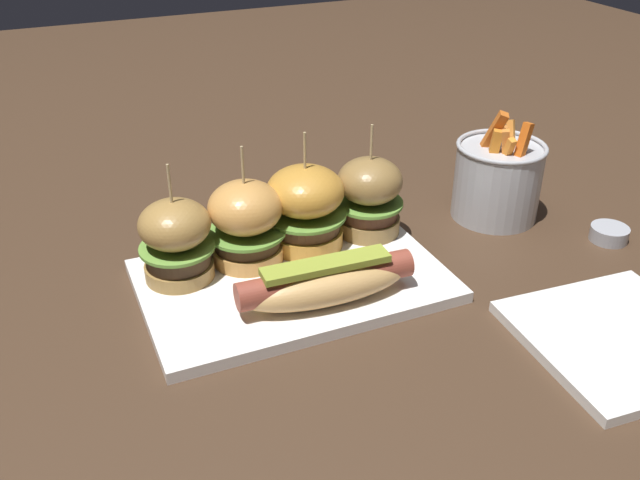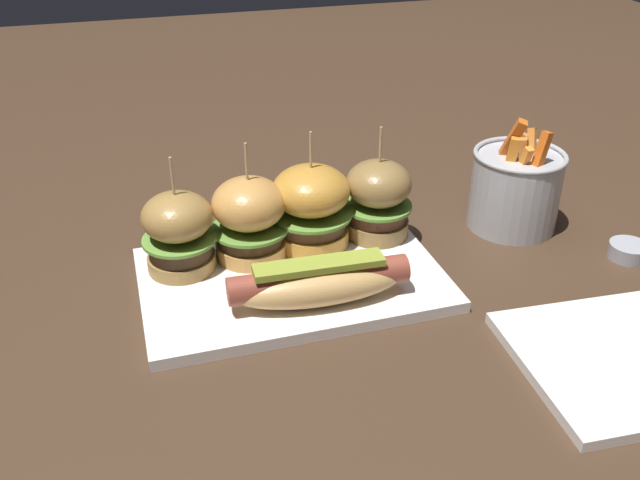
{
  "view_description": "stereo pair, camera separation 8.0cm",
  "coord_description": "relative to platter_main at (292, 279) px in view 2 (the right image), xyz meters",
  "views": [
    {
      "loc": [
        -0.24,
        -0.64,
        0.45
      ],
      "look_at": [
        0.03,
        0.0,
        0.05
      ],
      "focal_mm": 39.13,
      "sensor_mm": 36.0,
      "label": 1
    },
    {
      "loc": [
        -0.17,
        -0.67,
        0.45
      ],
      "look_at": [
        0.03,
        0.0,
        0.05
      ],
      "focal_mm": 39.13,
      "sensor_mm": 36.0,
      "label": 2
    }
  ],
  "objects": [
    {
      "name": "slider_far_right",
      "position": [
        0.13,
        0.06,
        0.06
      ],
      "size": [
        0.09,
        0.09,
        0.15
      ],
      "color": "olive",
      "rests_on": "platter_main"
    },
    {
      "name": "fries_bucket",
      "position": [
        0.32,
        0.05,
        0.05
      ],
      "size": [
        0.12,
        0.12,
        0.15
      ],
      "color": "#B7BABF",
      "rests_on": "ground"
    },
    {
      "name": "slider_far_left",
      "position": [
        -0.12,
        0.05,
        0.06
      ],
      "size": [
        0.09,
        0.09,
        0.14
      ],
      "color": "#A47B3F",
      "rests_on": "platter_main"
    },
    {
      "name": "sauce_ramekin",
      "position": [
        0.42,
        -0.06,
        0.0
      ],
      "size": [
        0.05,
        0.05,
        0.02
      ],
      "color": "#A8AAB2",
      "rests_on": "ground"
    },
    {
      "name": "ground_plane",
      "position": [
        0.0,
        0.0,
        -0.01
      ],
      "size": [
        3.0,
        3.0,
        0.0
      ],
      "primitive_type": "plane",
      "color": "#422D1E"
    },
    {
      "name": "slider_center_right",
      "position": [
        0.04,
        0.06,
        0.06
      ],
      "size": [
        0.1,
        0.1,
        0.15
      ],
      "color": "#C78933",
      "rests_on": "platter_main"
    },
    {
      "name": "hot_dog",
      "position": [
        0.01,
        -0.06,
        0.03
      ],
      "size": [
        0.2,
        0.07,
        0.05
      ],
      "color": "tan",
      "rests_on": "platter_main"
    },
    {
      "name": "side_plate",
      "position": [
        0.27,
        -0.24,
        -0.0
      ],
      "size": [
        0.2,
        0.2,
        0.01
      ],
      "primitive_type": "cube",
      "rotation": [
        0.0,
        0.0,
        -0.07
      ],
      "color": "white",
      "rests_on": "ground"
    },
    {
      "name": "platter_main",
      "position": [
        0.0,
        0.0,
        0.0
      ],
      "size": [
        0.35,
        0.23,
        0.01
      ],
      "primitive_type": "cube",
      "color": "white",
      "rests_on": "ground"
    },
    {
      "name": "slider_center_left",
      "position": [
        -0.04,
        0.06,
        0.06
      ],
      "size": [
        0.09,
        0.09,
        0.15
      ],
      "color": "#CF9148",
      "rests_on": "platter_main"
    }
  ]
}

